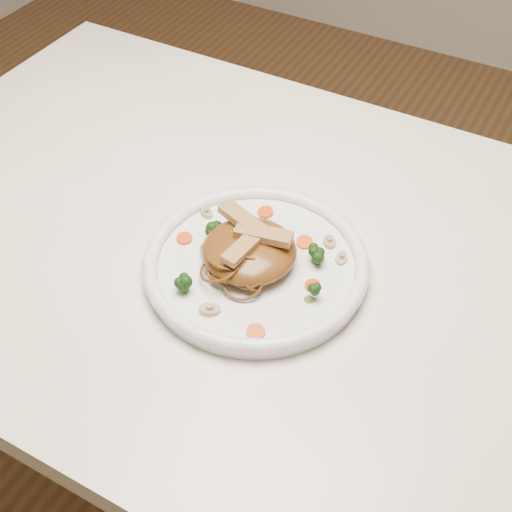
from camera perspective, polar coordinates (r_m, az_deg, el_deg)
The scene contains 20 objects.
ground at distance 1.59m, azimuth -0.71°, elevation -18.36°, with size 4.00×4.00×0.00m, color brown.
table at distance 1.04m, azimuth -1.03°, elevation -2.37°, with size 1.20×0.80×0.75m.
plate at distance 0.92m, azimuth 0.00°, elevation -0.96°, with size 0.30×0.30×0.02m, color white.
noodle_mound at distance 0.90m, azimuth -0.56°, elevation 0.45°, with size 0.13×0.13×0.04m, color #5E3012.
chicken_a at distance 0.89m, azimuth 0.62°, elevation 1.79°, with size 0.07×0.02×0.01m, color tan.
chicken_b at distance 0.91m, azimuth -1.10°, elevation 3.03°, with size 0.07×0.02×0.01m, color tan.
chicken_c at distance 0.87m, azimuth -1.06°, elevation 0.72°, with size 0.07×0.02×0.01m, color tan.
broccoli_0 at distance 0.91m, azimuth 5.02°, elevation 0.16°, with size 0.02×0.02×0.03m, color #17350B, non-canonical shape.
broccoli_1 at distance 0.94m, azimuth -3.68°, elevation 2.16°, with size 0.03×0.03×0.03m, color #17350B, non-canonical shape.
broccoli_2 at distance 0.88m, azimuth -6.00°, elevation -2.15°, with size 0.02×0.02×0.03m, color #17350B, non-canonical shape.
broccoli_3 at distance 0.86m, azimuth 4.45°, elevation -2.89°, with size 0.03×0.03×0.03m, color #17350B, non-canonical shape.
carrot_0 at distance 0.94m, azimuth 4.03°, elevation 1.13°, with size 0.02×0.02×0.01m, color #E64308.
carrot_1 at distance 0.95m, azimuth -5.92°, elevation 1.45°, with size 0.02×0.02×0.01m, color #E64308.
carrot_2 at distance 0.89m, azimuth 4.67°, elevation -2.42°, with size 0.02×0.02×0.01m, color #E64308.
carrot_3 at distance 0.98m, azimuth 0.79°, elevation 3.63°, with size 0.02×0.02×0.01m, color #E64308.
carrot_4 at distance 0.83m, azimuth -0.03°, elevation -6.28°, with size 0.02×0.02×0.01m, color #E64308.
mushroom_0 at distance 0.86m, azimuth -3.84°, elevation -4.42°, with size 0.03×0.03×0.01m, color tan.
mushroom_1 at distance 0.92m, azimuth 7.05°, elevation -0.20°, with size 0.02×0.02×0.01m, color tan.
mushroom_2 at distance 0.98m, azimuth -4.09°, elevation 3.56°, with size 0.02×0.02×0.01m, color tan.
mushroom_3 at distance 0.94m, azimuth 6.07°, elevation 1.16°, with size 0.02×0.02×0.01m, color tan.
Camera 1 is at (0.36, -0.60, 1.42)m, focal length 48.54 mm.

